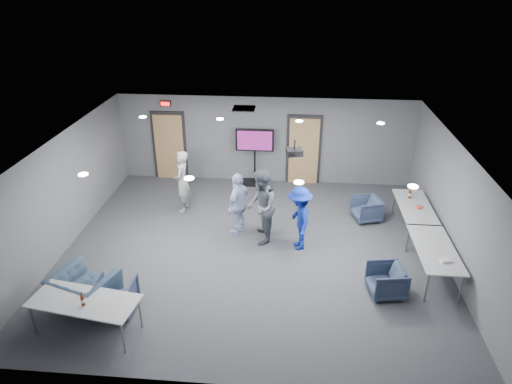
# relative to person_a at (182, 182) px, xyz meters

# --- Properties ---
(floor) EXTENTS (9.00, 9.00, 0.00)m
(floor) POSITION_rel_person_a_xyz_m (2.12, -1.84, -0.87)
(floor) COLOR #373A3F
(floor) RESTS_ON ground
(ceiling) EXTENTS (9.00, 9.00, 0.00)m
(ceiling) POSITION_rel_person_a_xyz_m (2.12, -1.84, 1.83)
(ceiling) COLOR silver
(ceiling) RESTS_ON wall_back
(wall_back) EXTENTS (9.00, 0.02, 2.70)m
(wall_back) POSITION_rel_person_a_xyz_m (2.12, 2.16, 0.48)
(wall_back) COLOR slate
(wall_back) RESTS_ON floor
(wall_front) EXTENTS (9.00, 0.02, 2.70)m
(wall_front) POSITION_rel_person_a_xyz_m (2.12, -5.84, 0.48)
(wall_front) COLOR slate
(wall_front) RESTS_ON floor
(wall_left) EXTENTS (0.02, 8.00, 2.70)m
(wall_left) POSITION_rel_person_a_xyz_m (-2.38, -1.84, 0.48)
(wall_left) COLOR slate
(wall_left) RESTS_ON floor
(wall_right) EXTENTS (0.02, 8.00, 2.70)m
(wall_right) POSITION_rel_person_a_xyz_m (6.62, -1.84, 0.48)
(wall_right) COLOR slate
(wall_right) RESTS_ON floor
(door_left) EXTENTS (1.06, 0.17, 2.24)m
(door_left) POSITION_rel_person_a_xyz_m (-0.88, 2.12, 0.19)
(door_left) COLOR black
(door_left) RESTS_ON wall_back
(door_right) EXTENTS (1.06, 0.17, 2.24)m
(door_right) POSITION_rel_person_a_xyz_m (3.32, 2.12, 0.19)
(door_right) COLOR black
(door_right) RESTS_ON wall_back
(exit_sign) EXTENTS (0.32, 0.08, 0.16)m
(exit_sign) POSITION_rel_person_a_xyz_m (-0.88, 2.10, 1.58)
(exit_sign) COLOR black
(exit_sign) RESTS_ON wall_back
(hvac_diffuser) EXTENTS (0.60, 0.60, 0.03)m
(hvac_diffuser) POSITION_rel_person_a_xyz_m (1.62, 0.96, 1.81)
(hvac_diffuser) COLOR black
(hvac_diffuser) RESTS_ON ceiling
(downlights) EXTENTS (6.18, 3.78, 0.02)m
(downlights) POSITION_rel_person_a_xyz_m (2.12, -1.84, 1.81)
(downlights) COLOR white
(downlights) RESTS_ON ceiling
(person_a) EXTENTS (0.42, 0.64, 1.75)m
(person_a) POSITION_rel_person_a_xyz_m (0.00, 0.00, 0.00)
(person_a) COLOR #9FA29F
(person_a) RESTS_ON floor
(person_b) EXTENTS (0.78, 0.97, 1.90)m
(person_b) POSITION_rel_person_a_xyz_m (2.27, -1.40, 0.07)
(person_b) COLOR #555B67
(person_b) RESTS_ON floor
(person_c) EXTENTS (0.75, 1.05, 1.65)m
(person_c) POSITION_rel_person_a_xyz_m (1.69, -1.07, -0.05)
(person_c) COLOR #C6D5FF
(person_c) RESTS_ON floor
(person_d) EXTENTS (0.78, 1.13, 1.60)m
(person_d) POSITION_rel_person_a_xyz_m (3.20, -1.63, -0.07)
(person_d) COLOR navy
(person_d) RESTS_ON floor
(chair_right_a) EXTENTS (0.87, 0.85, 0.64)m
(chair_right_a) POSITION_rel_person_a_xyz_m (5.02, -0.11, -0.55)
(chair_right_a) COLOR #36445E
(chair_right_a) RESTS_ON floor
(chair_right_c) EXTENTS (0.82, 0.80, 0.66)m
(chair_right_c) POSITION_rel_person_a_xyz_m (5.02, -3.24, -0.55)
(chair_right_c) COLOR #323E56
(chair_right_c) RESTS_ON floor
(chair_front_a) EXTENTS (0.76, 0.78, 0.71)m
(chair_front_a) POSITION_rel_person_a_xyz_m (-0.38, -4.24, -0.52)
(chair_front_a) COLOR #353F5D
(chair_front_a) RESTS_ON floor
(chair_front_b) EXTENTS (1.41, 1.32, 0.75)m
(chair_front_b) POSITION_rel_person_a_xyz_m (-1.03, -4.13, -0.50)
(chair_front_b) COLOR #334559
(chair_front_b) RESTS_ON floor
(table_right_a) EXTENTS (0.80, 1.93, 0.73)m
(table_right_a) POSITION_rel_person_a_xyz_m (6.12, -0.62, -0.19)
(table_right_a) COLOR #B7BABC
(table_right_a) RESTS_ON floor
(table_right_b) EXTENTS (0.82, 1.98, 0.73)m
(table_right_b) POSITION_rel_person_a_xyz_m (6.12, -2.52, -0.18)
(table_right_b) COLOR #B7BABC
(table_right_b) RESTS_ON floor
(table_front_left) EXTENTS (2.07, 1.11, 0.73)m
(table_front_left) POSITION_rel_person_a_xyz_m (-0.69, -4.84, -0.18)
(table_front_left) COLOR #B7BABC
(table_front_left) RESTS_ON floor
(bottle_front) EXTENTS (0.07, 0.07, 0.29)m
(bottle_front) POSITION_rel_person_a_xyz_m (-0.63, -4.96, -0.04)
(bottle_front) COLOR #5A270F
(bottle_front) RESTS_ON table_front_left
(bottle_right) EXTENTS (0.08, 0.08, 0.30)m
(bottle_right) POSITION_rel_person_a_xyz_m (6.06, -0.18, -0.03)
(bottle_right) COLOR #5A270F
(bottle_right) RESTS_ON table_right_a
(snack_box) EXTENTS (0.21, 0.18, 0.04)m
(snack_box) POSITION_rel_person_a_xyz_m (6.19, -0.72, -0.12)
(snack_box) COLOR #DA5436
(snack_box) RESTS_ON table_right_a
(wrapper) EXTENTS (0.24, 0.19, 0.05)m
(wrapper) POSITION_rel_person_a_xyz_m (6.20, -3.03, -0.12)
(wrapper) COLOR silver
(wrapper) RESTS_ON table_right_b
(tv_stand) EXTENTS (1.16, 0.55, 1.78)m
(tv_stand) POSITION_rel_person_a_xyz_m (1.83, 1.91, 0.14)
(tv_stand) COLOR black
(tv_stand) RESTS_ON floor
(projector) EXTENTS (0.41, 0.37, 0.36)m
(projector) POSITION_rel_person_a_xyz_m (3.02, -1.43, 1.53)
(projector) COLOR black
(projector) RESTS_ON ceiling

